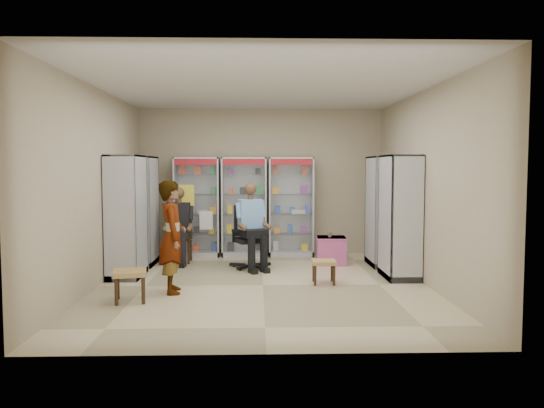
{
  "coord_description": "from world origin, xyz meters",
  "views": [
    {
      "loc": [
        -0.09,
        -8.0,
        1.81
      ],
      "look_at": [
        0.16,
        0.7,
        1.2
      ],
      "focal_mm": 35.0,
      "sensor_mm": 36.0,
      "label": 1
    }
  ],
  "objects_px": {
    "cabinet_left_far": "(141,211)",
    "cabinet_left_near": "(126,216)",
    "woven_stool_b": "(130,286)",
    "woven_stool_a": "(324,272)",
    "cabinet_back_mid": "(244,207)",
    "seated_shopkeeper": "(250,228)",
    "cabinet_back_left": "(197,207)",
    "cabinet_back_right": "(291,207)",
    "wooden_chair": "(180,238)",
    "cabinet_right_near": "(400,217)",
    "pink_trunk": "(331,250)",
    "standing_man": "(172,237)",
    "cabinet_right_far": "(384,211)",
    "office_chair": "(250,237)"
  },
  "relations": [
    {
      "from": "cabinet_left_far",
      "to": "cabinet_left_near",
      "type": "bearing_deg",
      "value": -0.0
    },
    {
      "from": "cabinet_back_right",
      "to": "wooden_chair",
      "type": "distance_m",
      "value": 2.33
    },
    {
      "from": "standing_man",
      "to": "cabinet_back_left",
      "type": "bearing_deg",
      "value": -10.42
    },
    {
      "from": "cabinet_left_near",
      "to": "wooden_chair",
      "type": "height_order",
      "value": "cabinet_left_near"
    },
    {
      "from": "cabinet_back_right",
      "to": "woven_stool_b",
      "type": "xyz_separation_m",
      "value": [
        -2.39,
        -3.67,
        -0.79
      ]
    },
    {
      "from": "office_chair",
      "to": "woven_stool_a",
      "type": "height_order",
      "value": "office_chair"
    },
    {
      "from": "office_chair",
      "to": "standing_man",
      "type": "bearing_deg",
      "value": -140.67
    },
    {
      "from": "office_chair",
      "to": "cabinet_left_near",
      "type": "bearing_deg",
      "value": 179.52
    },
    {
      "from": "woven_stool_a",
      "to": "cabinet_right_near",
      "type": "bearing_deg",
      "value": 17.47
    },
    {
      "from": "cabinet_right_far",
      "to": "woven_stool_a",
      "type": "bearing_deg",
      "value": 139.49
    },
    {
      "from": "pink_trunk",
      "to": "woven_stool_b",
      "type": "bearing_deg",
      "value": -138.91
    },
    {
      "from": "cabinet_back_mid",
      "to": "cabinet_right_near",
      "type": "height_order",
      "value": "same"
    },
    {
      "from": "cabinet_left_near",
      "to": "seated_shopkeeper",
      "type": "distance_m",
      "value": 2.15
    },
    {
      "from": "cabinet_left_near",
      "to": "woven_stool_a",
      "type": "height_order",
      "value": "cabinet_left_near"
    },
    {
      "from": "cabinet_back_left",
      "to": "wooden_chair",
      "type": "height_order",
      "value": "cabinet_back_left"
    },
    {
      "from": "standing_man",
      "to": "woven_stool_b",
      "type": "bearing_deg",
      "value": 125.76
    },
    {
      "from": "wooden_chair",
      "to": "office_chair",
      "type": "bearing_deg",
      "value": -23.21
    },
    {
      "from": "cabinet_left_far",
      "to": "cabinet_right_far",
      "type": "bearing_deg",
      "value": 87.43
    },
    {
      "from": "cabinet_back_right",
      "to": "woven_stool_b",
      "type": "distance_m",
      "value": 4.45
    },
    {
      "from": "cabinet_right_far",
      "to": "wooden_chair",
      "type": "relative_size",
      "value": 2.13
    },
    {
      "from": "cabinet_back_left",
      "to": "pink_trunk",
      "type": "height_order",
      "value": "cabinet_back_left"
    },
    {
      "from": "cabinet_right_far",
      "to": "woven_stool_a",
      "type": "xyz_separation_m",
      "value": [
        -1.29,
        -1.5,
        -0.82
      ]
    },
    {
      "from": "cabinet_left_far",
      "to": "wooden_chair",
      "type": "distance_m",
      "value": 0.89
    },
    {
      "from": "cabinet_back_mid",
      "to": "woven_stool_a",
      "type": "height_order",
      "value": "cabinet_back_mid"
    },
    {
      "from": "wooden_chair",
      "to": "standing_man",
      "type": "bearing_deg",
      "value": -84.25
    },
    {
      "from": "pink_trunk",
      "to": "standing_man",
      "type": "relative_size",
      "value": 0.33
    },
    {
      "from": "pink_trunk",
      "to": "woven_stool_a",
      "type": "height_order",
      "value": "pink_trunk"
    },
    {
      "from": "cabinet_back_left",
      "to": "cabinet_left_far",
      "type": "distance_m",
      "value": 1.32
    },
    {
      "from": "cabinet_right_near",
      "to": "woven_stool_a",
      "type": "xyz_separation_m",
      "value": [
        -1.29,
        -0.4,
        -0.82
      ]
    },
    {
      "from": "seated_shopkeeper",
      "to": "cabinet_back_mid",
      "type": "bearing_deg",
      "value": 75.49
    },
    {
      "from": "office_chair",
      "to": "standing_man",
      "type": "relative_size",
      "value": 0.69
    },
    {
      "from": "seated_shopkeeper",
      "to": "pink_trunk",
      "type": "height_order",
      "value": "seated_shopkeeper"
    },
    {
      "from": "cabinet_back_left",
      "to": "cabinet_left_far",
      "type": "bearing_deg",
      "value": -135.0
    },
    {
      "from": "wooden_chair",
      "to": "seated_shopkeeper",
      "type": "distance_m",
      "value": 1.5
    },
    {
      "from": "cabinet_left_far",
      "to": "cabinet_back_mid",
      "type": "bearing_deg",
      "value": 116.32
    },
    {
      "from": "woven_stool_b",
      "to": "standing_man",
      "type": "bearing_deg",
      "value": 46.1
    },
    {
      "from": "cabinet_left_near",
      "to": "cabinet_back_left",
      "type": "bearing_deg",
      "value": 155.39
    },
    {
      "from": "cabinet_back_mid",
      "to": "woven_stool_b",
      "type": "height_order",
      "value": "cabinet_back_mid"
    },
    {
      "from": "cabinet_right_near",
      "to": "cabinet_left_far",
      "type": "relative_size",
      "value": 1.0
    },
    {
      "from": "pink_trunk",
      "to": "standing_man",
      "type": "xyz_separation_m",
      "value": [
        -2.59,
        -2.18,
        0.55
      ]
    },
    {
      "from": "woven_stool_b",
      "to": "woven_stool_a",
      "type": "bearing_deg",
      "value": 20.78
    },
    {
      "from": "seated_shopkeeper",
      "to": "woven_stool_a",
      "type": "relative_size",
      "value": 3.94
    },
    {
      "from": "woven_stool_a",
      "to": "cabinet_left_near",
      "type": "bearing_deg",
      "value": 169.22
    },
    {
      "from": "cabinet_back_left",
      "to": "cabinet_back_right",
      "type": "xyz_separation_m",
      "value": [
        1.9,
        0.0,
        0.0
      ]
    },
    {
      "from": "cabinet_right_near",
      "to": "seated_shopkeeper",
      "type": "distance_m",
      "value": 2.61
    },
    {
      "from": "cabinet_left_near",
      "to": "woven_stool_b",
      "type": "xyz_separation_m",
      "value": [
        0.44,
        -1.64,
        -0.79
      ]
    },
    {
      "from": "cabinet_back_left",
      "to": "cabinet_right_near",
      "type": "xyz_separation_m",
      "value": [
        3.53,
        -2.23,
        0.0
      ]
    },
    {
      "from": "woven_stool_a",
      "to": "woven_stool_b",
      "type": "bearing_deg",
      "value": -159.22
    },
    {
      "from": "cabinet_right_near",
      "to": "seated_shopkeeper",
      "type": "height_order",
      "value": "cabinet_right_near"
    },
    {
      "from": "wooden_chair",
      "to": "office_chair",
      "type": "distance_m",
      "value": 1.46
    }
  ]
}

